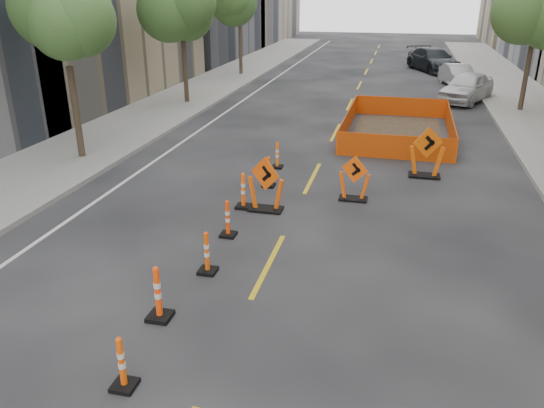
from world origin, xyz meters
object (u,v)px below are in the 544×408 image
(channelizer_6, at_px, (243,190))
(parked_car_mid, at_px, (458,76))
(channelizer_5, at_px, (228,218))
(channelizer_7, at_px, (269,171))
(channelizer_4, at_px, (207,252))
(chevron_sign_right, at_px, (427,152))
(channelizer_3, at_px, (158,293))
(chevron_sign_center, at_px, (354,178))
(parked_car_far, at_px, (433,60))
(channelizer_8, at_px, (277,155))
(chevron_sign_left, at_px, (266,184))
(channelizer_2, at_px, (122,363))
(parked_car_near, at_px, (467,87))

(channelizer_6, relative_size, parked_car_mid, 0.26)
(channelizer_5, bearing_deg, channelizer_7, 87.92)
(channelizer_4, xyz_separation_m, chevron_sign_right, (4.76, 7.62, 0.35))
(channelizer_3, height_order, chevron_sign_right, chevron_sign_right)
(chevron_sign_center, height_order, parked_car_far, parked_car_far)
(channelizer_3, height_order, parked_car_mid, parked_car_mid)
(channelizer_5, height_order, channelizer_8, channelizer_5)
(channelizer_6, xyz_separation_m, chevron_sign_center, (2.95, 1.33, 0.16))
(channelizer_7, bearing_deg, chevron_sign_left, -78.59)
(chevron_sign_center, distance_m, parked_car_mid, 21.18)
(channelizer_7, relative_size, chevron_sign_left, 0.62)
(channelizer_6, bearing_deg, channelizer_2, -88.17)
(parked_car_near, relative_size, parked_car_far, 0.82)
(channelizer_5, xyz_separation_m, parked_car_mid, (7.31, 23.88, 0.18))
(channelizer_7, bearing_deg, channelizer_6, -98.49)
(chevron_sign_right, bearing_deg, channelizer_4, -145.80)
(parked_car_near, relative_size, parked_car_mid, 1.15)
(channelizer_7, distance_m, parked_car_far, 27.20)
(channelizer_3, bearing_deg, channelizer_6, 89.87)
(chevron_sign_left, distance_m, parked_car_mid, 23.09)
(channelizer_6, relative_size, channelizer_8, 1.13)
(channelizer_6, distance_m, chevron_sign_center, 3.24)
(channelizer_3, xyz_separation_m, chevron_sign_left, (0.67, 5.52, 0.23))
(chevron_sign_center, bearing_deg, channelizer_5, -111.78)
(channelizer_8, xyz_separation_m, parked_car_far, (6.07, 24.70, 0.35))
(channelizer_2, distance_m, channelizer_5, 5.55)
(chevron_sign_right, bearing_deg, channelizer_3, -141.83)
(channelizer_6, bearing_deg, channelizer_4, -85.85)
(chevron_sign_right, bearing_deg, chevron_sign_left, -161.66)
(channelizer_4, bearing_deg, channelizer_2, -90.50)
(channelizer_4, xyz_separation_m, parked_car_near, (7.22, 20.82, 0.29))
(channelizer_3, xyz_separation_m, chevron_sign_right, (5.05, 9.47, 0.28))
(chevron_sign_left, distance_m, parked_car_near, 18.46)
(channelizer_3, distance_m, chevron_sign_left, 5.56)
(channelizer_2, xyz_separation_m, channelizer_7, (0.04, 9.25, 0.02))
(chevron_sign_left, bearing_deg, channelizer_5, -82.47)
(chevron_sign_left, bearing_deg, parked_car_far, 102.37)
(channelizer_3, bearing_deg, channelizer_7, 87.76)
(chevron_sign_left, bearing_deg, parked_car_near, 91.69)
(channelizer_7, distance_m, parked_car_near, 16.89)
(channelizer_5, height_order, channelizer_6, channelizer_6)
(channelizer_7, bearing_deg, parked_car_far, 77.42)
(chevron_sign_center, bearing_deg, parked_car_mid, 97.44)
(chevron_sign_center, relative_size, parked_car_mid, 0.34)
(chevron_sign_center, distance_m, chevron_sign_right, 3.33)
(parked_car_far, bearing_deg, channelizer_8, -127.81)
(channelizer_8, height_order, chevron_sign_right, chevron_sign_right)
(channelizer_4, bearing_deg, chevron_sign_center, 61.91)
(channelizer_8, bearing_deg, channelizer_5, -89.84)
(channelizer_2, relative_size, channelizer_8, 1.02)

